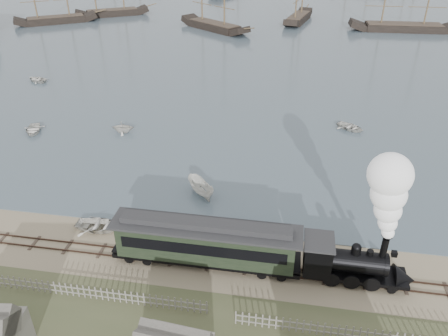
# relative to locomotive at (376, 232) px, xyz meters

# --- Properties ---
(ground) EXTENTS (600.00, 600.00, 0.00)m
(ground) POSITION_rel_locomotive_xyz_m (-14.09, 2.00, -4.77)
(ground) COLOR tan
(ground) RESTS_ON ground
(rail_track) EXTENTS (120.00, 1.80, 0.16)m
(rail_track) POSITION_rel_locomotive_xyz_m (-14.09, 0.00, -4.73)
(rail_track) COLOR #39281F
(rail_track) RESTS_ON ground
(picket_fence_west) EXTENTS (19.00, 0.10, 1.20)m
(picket_fence_west) POSITION_rel_locomotive_xyz_m (-20.59, -5.00, -4.77)
(picket_fence_west) COLOR gray
(picket_fence_west) RESTS_ON ground
(locomotive) EXTENTS (8.32, 3.11, 10.37)m
(locomotive) POSITION_rel_locomotive_xyz_m (0.00, 0.00, 0.00)
(locomotive) COLOR black
(locomotive) RESTS_ON ground
(passenger_coach) EXTENTS (14.68, 2.83, 3.57)m
(passenger_coach) POSITION_rel_locomotive_xyz_m (-12.24, 0.00, -2.52)
(passenger_coach) COLOR black
(passenger_coach) RESTS_ON ground
(beached_dinghy) EXTENTS (3.04, 4.18, 0.85)m
(beached_dinghy) POSITION_rel_locomotive_xyz_m (-22.43, 2.71, -4.34)
(beached_dinghy) COLOR silver
(beached_dinghy) RESTS_ON ground
(rowboat_0) EXTENTS (4.40, 3.81, 0.76)m
(rowboat_0) POSITION_rel_locomotive_xyz_m (-38.75, 19.93, -4.32)
(rowboat_0) COLOR silver
(rowboat_0) RESTS_ON harbor_water
(rowboat_1) EXTENTS (2.71, 3.06, 1.49)m
(rowboat_1) POSITION_rel_locomotive_xyz_m (-27.47, 21.82, -3.96)
(rowboat_1) COLOR silver
(rowboat_1) RESTS_ON harbor_water
(rowboat_2) EXTENTS (3.85, 3.76, 1.51)m
(rowboat_2) POSITION_rel_locomotive_xyz_m (-14.76, 9.48, -3.95)
(rowboat_2) COLOR silver
(rowboat_2) RESTS_ON harbor_water
(rowboat_3) EXTENTS (4.22, 4.45, 0.75)m
(rowboat_3) POSITION_rel_locomotive_xyz_m (1.08, 27.42, -4.33)
(rowboat_3) COLOR silver
(rowboat_3) RESTS_ON harbor_water
(rowboat_6) EXTENTS (3.81, 4.39, 0.76)m
(rowboat_6) POSITION_rel_locomotive_xyz_m (-48.62, 38.11, -4.33)
(rowboat_6) COLOR silver
(rowboat_6) RESTS_ON harbor_water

